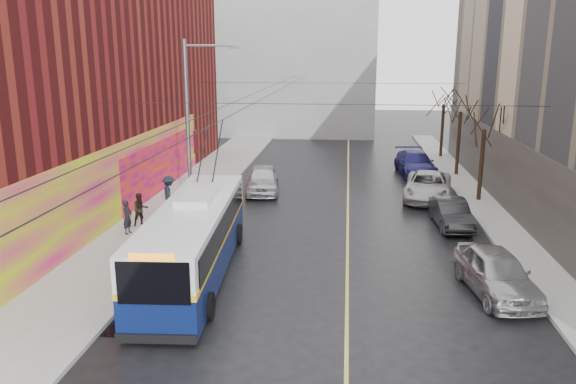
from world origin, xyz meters
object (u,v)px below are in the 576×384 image
Objects in this scene: parked_car_b at (451,213)px; pedestrian_b at (141,209)px; parked_car_c at (428,186)px; parked_car_d at (415,163)px; pedestrian_a at (127,217)px; streetlight_pole at (191,128)px; parked_car_a at (496,273)px; trolleybus at (194,238)px; tree_near at (485,116)px; tree_mid at (462,100)px; following_car at (262,179)px; pedestrian_c at (169,194)px; tree_far at (444,94)px.

pedestrian_b reaches higher than parked_car_b.
parked_car_c is 1.00× the size of parked_car_d.
parked_car_c is 16.42m from pedestrian_b.
pedestrian_b is at bearing -141.40° from parked_car_d.
parked_car_b is at bearing -70.61° from pedestrian_a.
parked_car_a is (12.88, -7.07, -4.04)m from streetlight_pole.
trolleybus is 7.20× the size of pedestrian_a.
tree_near reaches higher than parked_car_d.
pedestrian_b is at bearing -158.43° from tree_near.
tree_mid reaches higher than following_car.
tree_mid is 20.81m from pedestrian_c.
streetlight_pole is 19.96m from tree_mid.
tree_near is at bearing -17.82° from pedestrian_b.
pedestrian_b reaches higher than parked_car_a.
parked_car_b is at bearing 4.19° from streetlight_pole.
parked_car_a is (-2.26, -13.07, -4.17)m from tree_near.
parked_car_a is at bearing -6.67° from trolleybus.
following_car reaches higher than parked_car_d.
parked_car_a is 2.47× the size of pedestrian_c.
parked_car_b is 15.24m from pedestrian_b.
trolleybus is at bearing -116.75° from tree_far.
parked_car_b is 2.17× the size of pedestrian_c.
pedestrian_c is at bearing -135.07° from following_car.
parked_car_c is at bearing 90.82° from parked_car_b.
trolleybus is 7.09× the size of pedestrian_b.
streetlight_pole reaches higher than parked_car_b.
pedestrian_a reaches higher than parked_car_a.
tree_far reaches higher than pedestrian_a.
parked_car_c is (-2.85, -6.66, -4.47)m from tree_mid.
trolleybus is at bearing -123.31° from parked_car_d.
tree_near is 13.44m from following_car.
pedestrian_b is at bearing 123.47° from trolleybus.
parked_car_b is (-2.44, -12.07, -4.57)m from tree_mid.
streetlight_pole is 1.60× the size of parked_car_c.
trolleybus is (-13.36, -12.49, -3.48)m from tree_near.
parked_car_d is 2.94× the size of pedestrian_c.
tree_near is 18.62m from trolleybus.
parked_car_b is 0.74× the size of parked_car_c.
pedestrian_a is at bearing -140.43° from parked_car_c.
parked_car_a is 0.84× the size of parked_car_c.
parked_car_d is at bearing 99.52° from parked_car_c.
trolleybus is 8.94m from pedestrian_c.
parked_car_b is 15.60m from pedestrian_a.
parked_car_c is at bearing 173.28° from tree_near.
parked_car_c is at bearing -113.13° from tree_mid.
streetlight_pole reaches higher than tree_near.
tree_mid reaches higher than tree_near.
streetlight_pole reaches higher than pedestrian_b.
trolleybus reaches higher than following_car.
tree_mid is at bearing -83.35° from pedestrian_c.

